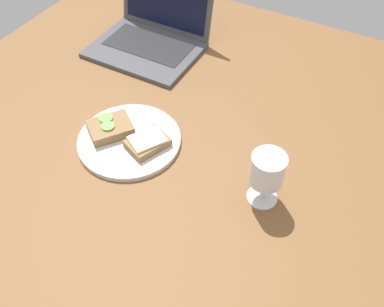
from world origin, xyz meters
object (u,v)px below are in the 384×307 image
plate (129,140)px  sandwich_with_cheese (147,142)px  wine_glass (267,172)px  sandwich_with_cucumber (110,128)px  laptop (153,29)px

plate → sandwich_with_cheese: 5.47cm
sandwich_with_cheese → wine_glass: bearing=-0.5°
plate → sandwich_with_cheese: (5.16, 0.16, 1.80)cm
plate → sandwich_with_cucumber: (-5.20, -0.16, 1.88)cm
plate → wine_glass: (34.09, -0.07, 8.09)cm
sandwich_with_cheese → wine_glass: size_ratio=0.87×
plate → sandwich_with_cheese: size_ratio=2.21×
wine_glass → laptop: bearing=143.2°
wine_glass → laptop: (-51.09, 38.18, -3.83)cm
sandwich_with_cucumber → laptop: size_ratio=0.41×
wine_glass → sandwich_with_cucumber: bearing=-179.9°
sandwich_with_cucumber → sandwich_with_cheese: (10.36, 0.32, -0.08)cm
plate → sandwich_with_cucumber: size_ratio=1.94×
sandwich_with_cucumber → laptop: bearing=107.1°
sandwich_with_cucumber → laptop: 40.12cm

